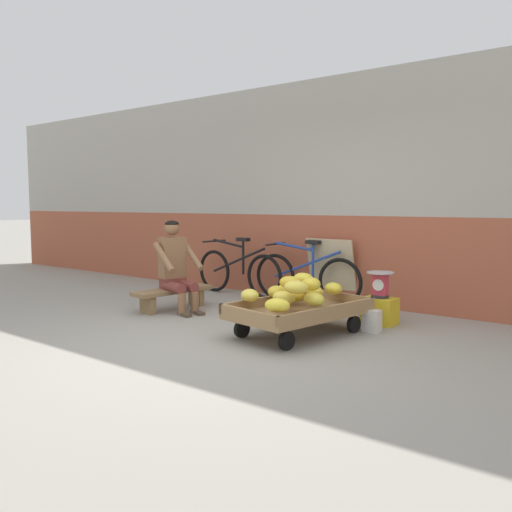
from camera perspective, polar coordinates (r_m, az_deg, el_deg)
ground_plane at (r=5.22m, az=-4.95°, el=-9.47°), size 80.00×80.00×0.00m
back_wall at (r=7.42m, az=10.41°, el=6.82°), size 16.00×0.30×3.05m
banana_cart at (r=5.58m, az=4.58°, el=-5.94°), size 1.07×1.56×0.36m
banana_pile at (r=5.53m, az=4.16°, el=-3.71°), size 0.92×1.44×0.26m
low_bench at (r=6.99m, az=-8.78°, el=-4.00°), size 0.41×1.13×0.27m
vendor_seated at (r=6.86m, az=-8.48°, el=-1.06°), size 0.73×0.58×1.14m
plastic_crate at (r=6.24m, az=12.94°, el=-5.68°), size 0.36×0.28×0.30m
weighing_scale at (r=6.19m, az=13.00°, el=-2.93°), size 0.30×0.30×0.29m
bicycle_near_left at (r=7.97m, az=-1.91°, el=-1.64°), size 1.66×0.48×0.86m
bicycle_far_left at (r=7.44m, az=5.33°, el=-2.18°), size 1.66×0.48×0.86m
sign_board at (r=7.41m, az=8.01°, el=-1.57°), size 0.70×0.23×0.88m
shopping_bag at (r=5.84m, az=12.16°, el=-6.73°), size 0.18×0.12×0.24m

